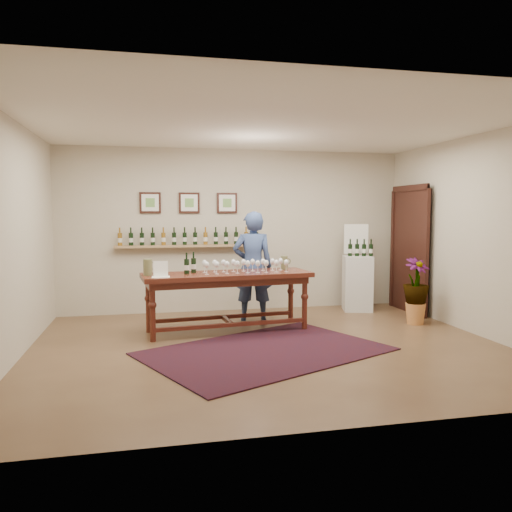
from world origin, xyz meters
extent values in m
plane|color=brown|center=(0.00, 0.00, 0.00)|extent=(6.00, 6.00, 0.00)
plane|color=beige|center=(0.00, 2.50, 1.40)|extent=(6.00, 0.00, 6.00)
plane|color=beige|center=(0.00, -2.50, 1.40)|extent=(6.00, 0.00, 6.00)
plane|color=beige|center=(-3.00, 0.00, 1.40)|extent=(0.00, 5.00, 5.00)
plane|color=beige|center=(3.00, 0.00, 1.40)|extent=(0.00, 5.00, 5.00)
plane|color=white|center=(0.00, 0.00, 2.80)|extent=(6.00, 6.00, 0.00)
cube|color=tan|center=(-0.80, 2.41, 1.15)|extent=(2.50, 0.16, 0.04)
cube|color=black|center=(2.94, 1.70, 1.05)|extent=(0.10, 1.00, 2.10)
cube|color=black|center=(2.89, 1.70, 1.05)|extent=(0.04, 1.12, 2.22)
cube|color=black|center=(-1.45, 2.48, 1.88)|extent=(0.35, 0.03, 0.35)
cube|color=white|center=(-1.45, 2.46, 1.88)|extent=(0.28, 0.01, 0.28)
cube|color=#70A653|center=(-1.45, 2.45, 1.88)|extent=(0.15, 0.00, 0.15)
cube|color=black|center=(-0.80, 2.48, 1.88)|extent=(0.35, 0.03, 0.35)
cube|color=white|center=(-0.80, 2.46, 1.88)|extent=(0.28, 0.01, 0.28)
cube|color=#70A653|center=(-0.80, 2.45, 1.88)|extent=(0.15, 0.00, 0.15)
cube|color=black|center=(-0.15, 2.48, 1.88)|extent=(0.35, 0.03, 0.35)
cube|color=white|center=(-0.15, 2.46, 1.88)|extent=(0.28, 0.01, 0.28)
cube|color=#70A653|center=(-0.15, 2.45, 1.88)|extent=(0.15, 0.00, 0.15)
cube|color=#49100D|center=(-0.10, -0.22, 0.01)|extent=(3.37, 2.91, 0.02)
cube|color=#421A10|center=(-0.39, 0.95, 0.82)|extent=(2.47, 1.00, 0.07)
cube|color=#421A10|center=(-0.39, 0.95, 0.74)|extent=(2.33, 0.85, 0.11)
cylinder|color=#421A10|center=(-1.45, 0.57, 0.39)|extent=(0.08, 0.08, 0.79)
cylinder|color=#421A10|center=(0.72, 0.78, 0.39)|extent=(0.08, 0.08, 0.79)
cylinder|color=#421A10|center=(-1.51, 1.11, 0.39)|extent=(0.08, 0.08, 0.79)
cylinder|color=#421A10|center=(0.67, 1.33, 0.39)|extent=(0.08, 0.08, 0.79)
cube|color=#421A10|center=(-0.37, 0.68, 0.15)|extent=(2.18, 0.27, 0.05)
cube|color=#421A10|center=(-0.42, 1.22, 0.15)|extent=(2.18, 0.27, 0.05)
cube|color=#421A10|center=(-0.39, 0.95, 0.15)|extent=(0.11, 0.55, 0.05)
cube|color=white|center=(-1.34, 0.67, 0.96)|extent=(0.24, 0.18, 0.21)
cube|color=silver|center=(2.08, 2.00, 0.48)|extent=(0.59, 0.59, 0.96)
cube|color=white|center=(2.10, 2.13, 1.25)|extent=(0.41, 0.13, 0.58)
cone|color=#CB8243|center=(2.51, 0.79, 0.16)|extent=(0.31, 0.31, 0.32)
imported|color=#1B3415|center=(2.51, 0.79, 0.60)|extent=(0.56, 0.56, 0.56)
imported|color=navy|center=(0.12, 1.59, 0.87)|extent=(0.69, 0.51, 1.73)
camera|label=1|loc=(-1.49, -6.09, 1.72)|focal=35.00mm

